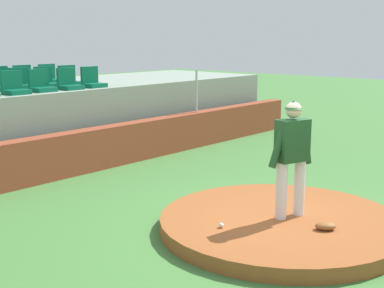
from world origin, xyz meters
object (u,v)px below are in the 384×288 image
at_px(stadium_chair_3, 69,83).
at_px(stadium_chair_13, 25,79).
at_px(fielding_glove, 325,226).
at_px(stadium_chair_8, 46,81).
at_px(stadium_chair_9, 69,79).
at_px(baseball, 221,225).
at_px(stadium_chair_1, 14,87).
at_px(stadium_chair_7, 21,82).
at_px(stadium_chair_2, 41,85).
at_px(stadium_chair_4, 92,81).
at_px(pitcher, 292,150).
at_px(stadium_chair_14, 49,77).
at_px(stadium_chair_12, 1,80).

bearing_deg(stadium_chair_3, stadium_chair_13, -89.15).
distance_m(fielding_glove, stadium_chair_8, 8.15).
bearing_deg(stadium_chair_9, baseball, 70.92).
bearing_deg(stadium_chair_1, stadium_chair_7, -127.90).
distance_m(stadium_chair_2, stadium_chair_13, 1.93).
xyz_separation_m(stadium_chair_1, stadium_chair_4, (2.10, 0.02, 0.00)).
distance_m(baseball, stadium_chair_1, 6.10).
bearing_deg(pitcher, fielding_glove, -84.96).
height_order(pitcher, stadium_chair_9, stadium_chair_9).
bearing_deg(stadium_chair_7, stadium_chair_1, 52.10).
bearing_deg(stadium_chair_14, fielding_glove, 80.65).
relative_size(stadium_chair_4, stadium_chair_7, 1.00).
xyz_separation_m(stadium_chair_9, stadium_chair_12, (-1.38, 0.91, 0.00)).
relative_size(baseball, stadium_chair_3, 0.15).
bearing_deg(stadium_chair_2, stadium_chair_3, 176.10).
height_order(fielding_glove, stadium_chair_2, stadium_chair_2).
bearing_deg(baseball, stadium_chair_7, 81.67).
bearing_deg(stadium_chair_13, stadium_chair_3, 90.85).
bearing_deg(stadium_chair_14, stadium_chair_2, 51.75).
xyz_separation_m(pitcher, baseball, (-1.08, 0.49, -1.01)).
distance_m(baseball, stadium_chair_13, 8.06).
height_order(stadium_chair_4, stadium_chair_8, same).
relative_size(fielding_glove, stadium_chair_14, 0.60).
distance_m(baseball, stadium_chair_7, 7.07).
distance_m(stadium_chair_2, stadium_chair_7, 0.89).
bearing_deg(baseball, stadium_chair_14, 72.87).
xyz_separation_m(stadium_chair_4, stadium_chair_13, (-0.73, 1.83, 0.00)).
xyz_separation_m(stadium_chair_2, stadium_chair_9, (1.39, 0.86, 0.00)).
xyz_separation_m(stadium_chair_3, stadium_chair_13, (-0.03, 1.85, 0.00)).
distance_m(pitcher, stadium_chair_4, 6.54).
distance_m(fielding_glove, stadium_chair_7, 8.14).
height_order(fielding_glove, stadium_chair_8, stadium_chair_8).
distance_m(stadium_chair_4, stadium_chair_7, 1.65).
bearing_deg(stadium_chair_4, stadium_chair_2, -1.12).
bearing_deg(stadium_chair_1, stadium_chair_13, -126.66).
bearing_deg(stadium_chair_13, stadium_chair_4, 111.64).
relative_size(pitcher, stadium_chair_13, 3.60).
height_order(pitcher, stadium_chair_12, stadium_chair_12).
relative_size(fielding_glove, stadium_chair_8, 0.60).
bearing_deg(stadium_chair_4, baseball, 68.05).
distance_m(pitcher, stadium_chair_7, 7.32).
distance_m(stadium_chair_7, stadium_chair_13, 1.13).
xyz_separation_m(baseball, stadium_chair_12, (0.97, 7.69, 1.62)).
xyz_separation_m(stadium_chair_8, stadium_chair_13, (-0.00, 0.95, 0.00)).
bearing_deg(stadium_chair_3, stadium_chair_1, -0.14).
bearing_deg(stadium_chair_3, stadium_chair_8, -88.35).
distance_m(baseball, stadium_chair_4, 6.56).
relative_size(stadium_chair_9, stadium_chair_14, 1.00).
height_order(pitcher, stadium_chair_2, stadium_chair_2).
bearing_deg(fielding_glove, stadium_chair_1, -36.24).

